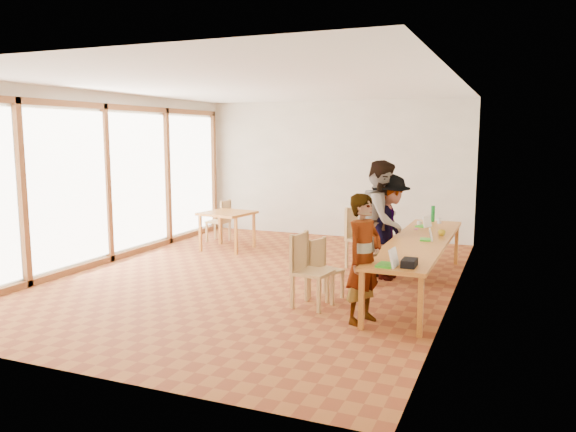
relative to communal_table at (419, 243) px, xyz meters
The scene contains 25 objects.
ground 2.60m from the communal_table, behind, with size 8.00×8.00×0.00m, color #995225.
wall_back 4.64m from the communal_table, 123.14° to the left, with size 6.00×0.10×3.00m, color silver.
wall_front 4.93m from the communal_table, 120.94° to the right, with size 6.00×0.10×3.00m, color silver.
wall_right 0.96m from the communal_table, 18.92° to the right, with size 0.10×8.00×3.00m, color silver.
window_wall 5.52m from the communal_table, behind, with size 0.10×8.00×3.00m, color white.
ceiling 3.41m from the communal_table, behind, with size 6.00×8.00×0.04m, color white.
communal_table is the anchor object (origin of this frame).
side_table 4.30m from the communal_table, 158.48° to the left, with size 0.90×0.90×0.75m.
chair_near 1.83m from the communal_table, 133.90° to the right, with size 0.52×0.52×0.52m.
chair_mid 1.50m from the communal_table, 144.69° to the right, with size 0.50×0.50×0.44m.
chair_far 1.68m from the communal_table, 137.59° to the left, with size 0.55×0.55×0.55m.
chair_empty 2.22m from the communal_table, 112.59° to the left, with size 0.47×0.47×0.43m.
chair_spare 5.02m from the communal_table, 153.50° to the left, with size 0.42×0.42×0.48m.
person_near 1.72m from the communal_table, 103.04° to the right, with size 0.57×0.38×1.57m, color gray.
person_mid 0.79m from the communal_table, 147.53° to the left, with size 0.91×0.71×1.87m, color gray.
person_far 0.75m from the communal_table, 137.17° to the left, with size 1.07×0.61×1.65m, color gray.
laptop_near 1.81m from the communal_table, 91.53° to the right, with size 0.24×0.27×0.22m.
laptop_mid 0.15m from the communal_table, ahead, with size 0.21×0.23×0.18m.
laptop_far 1.21m from the communal_table, 95.14° to the left, with size 0.26×0.28×0.19m.
yellow_mug 0.55m from the communal_table, 62.02° to the left, with size 0.11×0.11×0.09m, color gold.
green_bottle 1.86m from the communal_table, 92.20° to the left, with size 0.07×0.07×0.28m, color #167828.
clear_glass 1.69m from the communal_table, 87.80° to the left, with size 0.07×0.07×0.09m, color silver.
condiment_cup 1.45m from the communal_table, 99.33° to the left, with size 0.08×0.08×0.06m, color white.
pink_phone 0.93m from the communal_table, 102.28° to the left, with size 0.05×0.10×0.01m, color #DB4B9B.
black_pouch 1.73m from the communal_table, 84.61° to the right, with size 0.16×0.26×0.09m, color black.
Camera 1 is at (3.77, -7.94, 2.26)m, focal length 35.00 mm.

